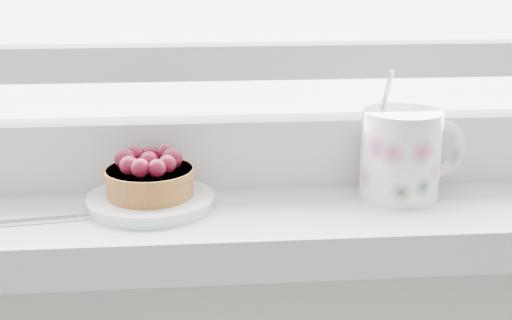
{
  "coord_description": "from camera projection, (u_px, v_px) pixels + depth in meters",
  "views": [
    {
      "loc": [
        -0.04,
        1.24,
        1.18
      ],
      "look_at": [
        0.02,
        1.88,
        0.99
      ],
      "focal_mm": 50.0,
      "sensor_mm": 36.0,
      "label": 1
    }
  ],
  "objects": [
    {
      "name": "saucer",
      "position": [
        151.0,
        201.0,
        0.69
      ],
      "size": [
        0.12,
        0.12,
        0.01
      ],
      "primitive_type": "cylinder",
      "color": "white",
      "rests_on": "windowsill"
    },
    {
      "name": "raspberry_tart",
      "position": [
        150.0,
        175.0,
        0.68
      ],
      "size": [
        0.09,
        0.09,
        0.05
      ],
      "color": "brown",
      "rests_on": "saucer"
    },
    {
      "name": "floral_mug",
      "position": [
        403.0,
        152.0,
        0.71
      ],
      "size": [
        0.12,
        0.09,
        0.13
      ],
      "color": "white",
      "rests_on": "windowsill"
    },
    {
      "name": "fork",
      "position": [
        60.0,
        219.0,
        0.66
      ],
      "size": [
        0.19,
        0.04,
        0.0
      ],
      "color": "silver",
      "rests_on": "windowsill"
    }
  ]
}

